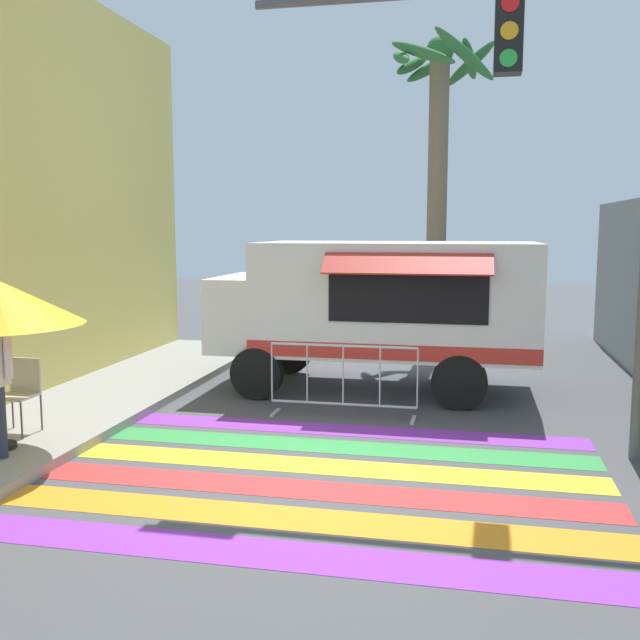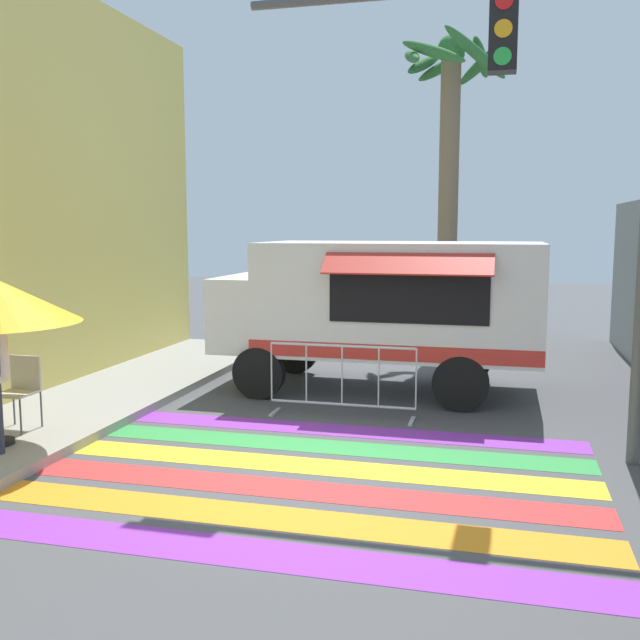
{
  "view_description": "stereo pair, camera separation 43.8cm",
  "coord_description": "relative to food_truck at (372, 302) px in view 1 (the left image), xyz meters",
  "views": [
    {
      "loc": [
        1.62,
        -7.52,
        2.74
      ],
      "look_at": [
        -0.57,
        2.79,
        1.38
      ],
      "focal_mm": 40.0,
      "sensor_mm": 36.0,
      "label": 1
    },
    {
      "loc": [
        2.05,
        -7.42,
        2.74
      ],
      "look_at": [
        -0.57,
        2.79,
        1.38
      ],
      "focal_mm": 40.0,
      "sensor_mm": 36.0,
      "label": 2
    }
  ],
  "objects": [
    {
      "name": "ground_plane",
      "position": [
        -0.01,
        -4.33,
        -1.51
      ],
      "size": [
        60.0,
        60.0,
        0.0
      ],
      "primitive_type": "plane",
      "color": "#4C4C4F"
    },
    {
      "name": "food_truck",
      "position": [
        0.0,
        0.0,
        0.0
      ],
      "size": [
        5.34,
        2.73,
        2.51
      ],
      "color": "white",
      "rests_on": "ground_plane"
    },
    {
      "name": "crosswalk_painted",
      "position": [
        -0.01,
        -4.43,
        -1.51
      ],
      "size": [
        6.4,
        4.36,
        0.01
      ],
      "color": "purple",
      "rests_on": "ground_plane"
    },
    {
      "name": "traffic_signal_pole",
      "position": [
        2.61,
        -3.02,
        2.54
      ],
      "size": [
        4.85,
        0.29,
        5.92
      ],
      "color": "#515456",
      "rests_on": "ground_plane"
    },
    {
      "name": "folding_chair",
      "position": [
        -4.02,
        -3.89,
        -0.81
      ],
      "size": [
        0.44,
        0.44,
        0.95
      ],
      "rotation": [
        0.0,
        0.0,
        0.39
      ],
      "color": "#4C4C51",
      "rests_on": "sidewalk_left"
    },
    {
      "name": "barricade_front",
      "position": [
        -0.16,
        -1.87,
        -0.97
      ],
      "size": [
        2.17,
        0.44,
        1.08
      ],
      "color": "#B7BABF",
      "rests_on": "ground_plane"
    },
    {
      "name": "palm_tree",
      "position": [
        0.82,
        4.37,
        2.99
      ],
      "size": [
        2.43,
        2.54,
        6.87
      ],
      "color": "#7A664C",
      "rests_on": "ground_plane"
    }
  ]
}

